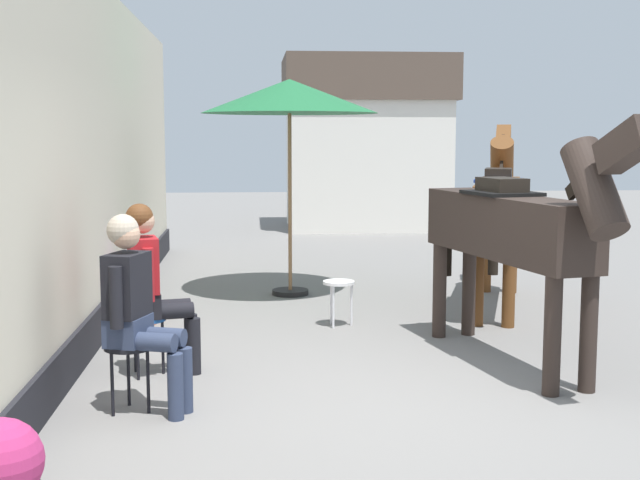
{
  "coord_description": "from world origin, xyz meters",
  "views": [
    {
      "loc": [
        -0.96,
        -5.87,
        1.93
      ],
      "look_at": [
        -0.4,
        1.2,
        1.05
      ],
      "focal_mm": 47.88,
      "sensor_mm": 36.0,
      "label": 1
    }
  ],
  "objects": [
    {
      "name": "distant_cottage",
      "position": [
        1.4,
        11.78,
        1.8
      ],
      "size": [
        3.4,
        2.6,
        3.5
      ],
      "color": "silver",
      "rests_on": "ground_plane"
    },
    {
      "name": "flower_planter_farthest",
      "position": [
        -2.12,
        2.81,
        0.33
      ],
      "size": [
        0.43,
        0.43,
        0.64
      ],
      "color": "#A85638",
      "rests_on": "ground_plane"
    },
    {
      "name": "cafe_parasol",
      "position": [
        -0.51,
        4.32,
        2.36
      ],
      "size": [
        2.1,
        2.1,
        2.58
      ],
      "color": "black",
      "rests_on": "ground_plane"
    },
    {
      "name": "ground_plane",
      "position": [
        0.0,
        3.0,
        0.0
      ],
      "size": [
        40.0,
        40.0,
        0.0
      ],
      "primitive_type": "plane",
      "color": "slate"
    },
    {
      "name": "seated_visitor_near",
      "position": [
        -1.77,
        -0.02,
        0.78
      ],
      "size": [
        0.61,
        0.49,
        1.39
      ],
      "color": "black",
      "rests_on": "ground_plane"
    },
    {
      "name": "pub_facade_wall",
      "position": [
        -2.55,
        1.5,
        1.54
      ],
      "size": [
        0.34,
        14.0,
        3.4
      ],
      "color": "beige",
      "rests_on": "ground_plane"
    },
    {
      "name": "spare_stool_white",
      "position": [
        -0.1,
        2.58,
        0.4
      ],
      "size": [
        0.32,
        0.32,
        0.46
      ],
      "color": "white",
      "rests_on": "ground_plane"
    },
    {
      "name": "saddled_horse_far",
      "position": [
        1.79,
        3.46,
        1.16
      ],
      "size": [
        1.2,
        2.89,
        2.06
      ],
      "color": "brown",
      "rests_on": "ground_plane"
    },
    {
      "name": "saddled_horse_near",
      "position": [
        1.2,
        0.99,
        1.16
      ],
      "size": [
        0.94,
        2.95,
        2.06
      ],
      "color": "#2D231E",
      "rests_on": "ground_plane"
    },
    {
      "name": "seated_visitor_far",
      "position": [
        -1.77,
        0.93,
        0.78
      ],
      "size": [
        0.61,
        0.48,
        1.39
      ],
      "color": "#194C99",
      "rests_on": "ground_plane"
    }
  ]
}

